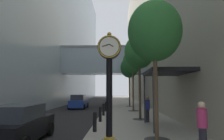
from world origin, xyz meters
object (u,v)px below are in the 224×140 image
street_tree_mid_near (139,52)px  pedestrian_by_clock (147,108)px  street_tree_mid_far (133,62)px  street_tree_far (129,68)px  bollard_sixth (106,106)px  car_blue_near (79,102)px  bollard_third (95,121)px  bollard_fifth (104,109)px  pedestrian_walking (202,125)px  bollard_fourth (100,114)px  car_black_mid (18,125)px  street_clock (109,85)px  street_tree_near (154,32)px

street_tree_mid_near → pedestrian_by_clock: 4.29m
street_tree_mid_far → street_tree_far: bearing=90.0°
bollard_sixth → pedestrian_by_clock: (3.22, -6.59, 0.38)m
street_tree_far → car_blue_near: 8.21m
bollard_third → street_tree_far: street_tree_far is taller
bollard_fifth → pedestrian_walking: size_ratio=0.60×
bollard_fourth → bollard_third: bearing=-90.0°
street_tree_far → car_black_mid: (-5.96, -18.30, -4.60)m
bollard_fifth → car_black_mid: car_black_mid is taller
street_clock → pedestrian_by_clock: street_clock is taller
bollard_sixth → street_clock: bearing=-86.2°
car_black_mid → bollard_fourth: bearing=58.9°
bollard_fifth → bollard_fourth: bearing=-90.0°
bollard_third → street_tree_near: street_tree_near is taller
street_tree_mid_near → street_tree_far: (-0.00, 12.04, 0.22)m
street_tree_mid_near → car_black_mid: 9.69m
bollard_fourth → street_tree_mid_near: bearing=21.7°
street_clock → car_blue_near: 18.55m
street_tree_mid_near → car_black_mid: size_ratio=1.47×
bollard_fifth → pedestrian_walking: (4.14, -9.77, 0.37)m
bollard_fourth → pedestrian_walking: bearing=-57.5°
street_tree_near → street_tree_far: (-0.00, 18.06, 0.48)m
street_tree_near → car_black_mid: bearing=-177.7°
pedestrian_walking → pedestrian_by_clock: 6.51m
street_tree_near → car_blue_near: street_tree_near is taller
street_tree_near → pedestrian_walking: bearing=-52.1°
bollard_fourth → car_black_mid: size_ratio=0.24×
bollard_third → street_tree_far: bearing=80.1°
bollard_fourth → pedestrian_by_clock: size_ratio=0.60×
street_clock → bollard_sixth: bearing=93.8°
street_tree_mid_far → car_black_mid: size_ratio=1.49×
street_clock → street_tree_mid_near: 8.49m
car_black_mid → bollard_sixth: bearing=75.2°
street_tree_near → pedestrian_walking: 4.38m
pedestrian_walking → pedestrian_by_clock: bearing=98.1°
bollard_third → car_black_mid: (-3.09, -1.85, 0.12)m
bollard_fifth → street_tree_far: bearing=73.8°
bollard_third → bollard_fourth: (0.00, 3.27, 0.00)m
street_tree_far → car_blue_near: bearing=-163.7°
street_clock → car_blue_near: (-4.57, 17.91, -1.61)m
bollard_fourth → street_tree_far: (2.87, 13.18, 4.72)m
bollard_fifth → street_tree_far: street_tree_far is taller
street_tree_mid_far → pedestrian_by_clock: size_ratio=3.71×
street_clock → street_tree_mid_far: 14.24m
street_tree_far → pedestrian_by_clock: 13.93m
street_clock → bollard_fifth: bearing=95.1°
street_tree_mid_near → car_black_mid: street_tree_mid_near is taller
bollard_fifth → street_tree_near: street_tree_near is taller
car_black_mid → bollard_third: bearing=30.9°
street_clock → bollard_sixth: size_ratio=4.08×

